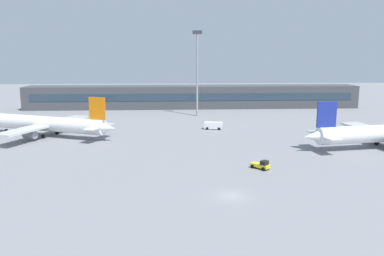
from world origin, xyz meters
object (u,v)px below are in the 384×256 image
Objects in this scene: airplane_mid at (42,123)px; service_van_white at (213,125)px; floodlight_tower_west at (197,68)px; baggage_tug_yellow at (261,165)px.

service_van_white is at bearing 8.25° from airplane_mid.
service_van_white is 0.19× the size of floodlight_tower_west.
floodlight_tower_west is (43.14, 31.89, 13.43)m from airplane_mid.
service_van_white is at bearing 96.54° from baggage_tug_yellow.
airplane_mid reaches higher than service_van_white.
airplane_mid is 46.65m from service_van_white.
service_van_white reaches higher than baggage_tug_yellow.
baggage_tug_yellow is 0.67× the size of service_van_white.
service_van_white is at bearing -83.28° from floodlight_tower_west.
airplane_mid is 55.31m from floodlight_tower_west.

